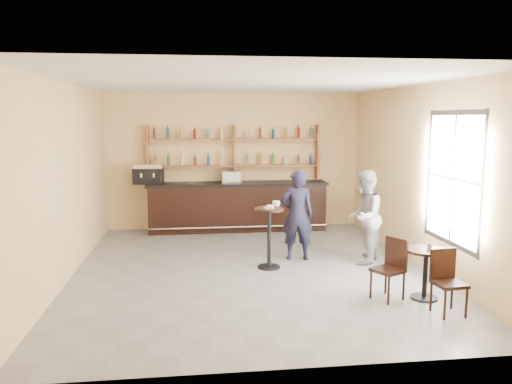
{
  "coord_description": "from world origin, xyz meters",
  "views": [
    {
      "loc": [
        -0.91,
        -8.34,
        2.62
      ],
      "look_at": [
        0.2,
        0.8,
        1.25
      ],
      "focal_mm": 35.0,
      "sensor_mm": 36.0,
      "label": 1
    }
  ],
  "objects": [
    {
      "name": "wall_back",
      "position": [
        0.0,
        3.5,
        1.6
      ],
      "size": [
        7.0,
        0.0,
        7.0
      ],
      "primitive_type": "plane",
      "rotation": [
        1.57,
        0.0,
        0.0
      ],
      "color": "#EAC285",
      "rests_on": "floor"
    },
    {
      "name": "bar_counter",
      "position": [
        0.05,
        3.15,
        0.57
      ],
      "size": [
        4.18,
        0.82,
        1.13
      ],
      "primitive_type": null,
      "color": "black",
      "rests_on": "floor"
    },
    {
      "name": "cafe_table",
      "position": [
        2.38,
        -1.7,
        0.37
      ],
      "size": [
        0.7,
        0.7,
        0.74
      ],
      "primitive_type": null,
      "rotation": [
        0.0,
        0.0,
        -0.23
      ],
      "color": "black",
      "rests_on": "floor"
    },
    {
      "name": "window_pane",
      "position": [
        2.99,
        -1.2,
        1.7
      ],
      "size": [
        0.0,
        2.0,
        2.0
      ],
      "primitive_type": "plane",
      "rotation": [
        1.57,
        0.0,
        -1.57
      ],
      "color": "white",
      "rests_on": "wall_right"
    },
    {
      "name": "floor",
      "position": [
        0.0,
        0.0,
        0.0
      ],
      "size": [
        7.0,
        7.0,
        0.0
      ],
      "primitive_type": "plane",
      "color": "slate",
      "rests_on": "ground"
    },
    {
      "name": "cup_pedestal",
      "position": [
        0.48,
        0.18,
        1.12
      ],
      "size": [
        0.17,
        0.17,
        0.11
      ],
      "primitive_type": "imported",
      "rotation": [
        0.0,
        0.0,
        0.33
      ],
      "color": "white",
      "rests_on": "pedestal_table"
    },
    {
      "name": "donut",
      "position": [
        0.35,
        0.07,
        1.1
      ],
      "size": [
        0.16,
        0.16,
        0.05
      ],
      "primitive_type": "torus",
      "rotation": [
        0.0,
        0.0,
        -0.2
      ],
      "color": "#DA884F",
      "rests_on": "napkin"
    },
    {
      "name": "napkin",
      "position": [
        0.34,
        0.08,
        1.07
      ],
      "size": [
        0.19,
        0.19,
        0.0
      ],
      "primitive_type": "cube",
      "rotation": [
        0.0,
        0.0,
        0.16
      ],
      "color": "white",
      "rests_on": "pedestal_table"
    },
    {
      "name": "espresso_machine",
      "position": [
        -1.98,
        3.15,
        1.36
      ],
      "size": [
        0.7,
        0.51,
        0.45
      ],
      "primitive_type": null,
      "rotation": [
        0.0,
        0.0,
        -0.17
      ],
      "color": "black",
      "rests_on": "bar_counter"
    },
    {
      "name": "man_main",
      "position": [
        0.93,
        0.56,
        0.84
      ],
      "size": [
        0.64,
        0.45,
        1.69
      ],
      "primitive_type": "imported",
      "rotation": [
        0.0,
        0.0,
        3.06
      ],
      "color": "black",
      "rests_on": "floor"
    },
    {
      "name": "window_frame",
      "position": [
        2.99,
        -1.2,
        1.7
      ],
      "size": [
        0.04,
        1.7,
        2.1
      ],
      "primitive_type": null,
      "color": "black",
      "rests_on": "wall_right"
    },
    {
      "name": "cup_cafe",
      "position": [
        2.43,
        -1.7,
        0.79
      ],
      "size": [
        0.11,
        0.11,
        0.09
      ],
      "primitive_type": "imported",
      "rotation": [
        0.0,
        0.0,
        -0.14
      ],
      "color": "white",
      "rests_on": "cafe_table"
    },
    {
      "name": "patron_second",
      "position": [
        2.09,
        0.19,
        0.85
      ],
      "size": [
        0.98,
        1.05,
        1.71
      ],
      "primitive_type": "imported",
      "rotation": [
        0.0,
        0.0,
        -2.12
      ],
      "color": "gray",
      "rests_on": "floor"
    },
    {
      "name": "wall_left",
      "position": [
        -3.0,
        0.0,
        1.6
      ],
      "size": [
        0.0,
        7.0,
        7.0
      ],
      "primitive_type": "plane",
      "rotation": [
        1.57,
        0.0,
        1.57
      ],
      "color": "#EAC285",
      "rests_on": "floor"
    },
    {
      "name": "pedestal_table",
      "position": [
        0.34,
        0.08,
        0.54
      ],
      "size": [
        0.58,
        0.58,
        1.07
      ],
      "primitive_type": null,
      "rotation": [
        0.0,
        0.0,
        0.13
      ],
      "color": "black",
      "rests_on": "floor"
    },
    {
      "name": "ceiling",
      "position": [
        0.0,
        0.0,
        3.2
      ],
      "size": [
        7.0,
        7.0,
        0.0
      ],
      "primitive_type": "plane",
      "rotation": [
        3.14,
        0.0,
        0.0
      ],
      "color": "white",
      "rests_on": "wall_back"
    },
    {
      "name": "pastry_case",
      "position": [
        -0.1,
        3.15,
        1.26
      ],
      "size": [
        0.46,
        0.38,
        0.26
      ],
      "primitive_type": null,
      "rotation": [
        0.0,
        0.0,
        0.05
      ],
      "color": "silver",
      "rests_on": "bar_counter"
    },
    {
      "name": "wall_right",
      "position": [
        3.0,
        0.0,
        1.6
      ],
      "size": [
        0.0,
        7.0,
        7.0
      ],
      "primitive_type": "plane",
      "rotation": [
        1.57,
        0.0,
        -1.57
      ],
      "color": "#EAC285",
      "rests_on": "floor"
    },
    {
      "name": "chair_west",
      "position": [
        1.83,
        -1.65,
        0.45
      ],
      "size": [
        0.52,
        0.52,
        0.89
      ],
      "primitive_type": null,
      "rotation": [
        0.0,
        0.0,
        -1.07
      ],
      "color": "black",
      "rests_on": "floor"
    },
    {
      "name": "wall_front",
      "position": [
        0.0,
        -3.5,
        1.6
      ],
      "size": [
        7.0,
        0.0,
        7.0
      ],
      "primitive_type": "plane",
      "rotation": [
        -1.57,
        0.0,
        0.0
      ],
      "color": "#EAC285",
      "rests_on": "floor"
    },
    {
      "name": "chair_south",
      "position": [
        2.43,
        -2.3,
        0.44
      ],
      "size": [
        0.41,
        0.41,
        0.87
      ],
      "primitive_type": null,
      "rotation": [
        0.0,
        0.0,
        0.11
      ],
      "color": "black",
      "rests_on": "floor"
    },
    {
      "name": "shelf_unit",
      "position": [
        0.0,
        3.37,
        1.81
      ],
      "size": [
        4.0,
        0.26,
        1.4
      ],
      "primitive_type": null,
      "color": "brown",
      "rests_on": "wall_back"
    },
    {
      "name": "liquor_bottles",
      "position": [
        0.0,
        3.37,
        1.98
      ],
      "size": [
        3.68,
        0.1,
        1.0
      ],
      "primitive_type": null,
      "color": "#8C5919",
      "rests_on": "shelf_unit"
    }
  ]
}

